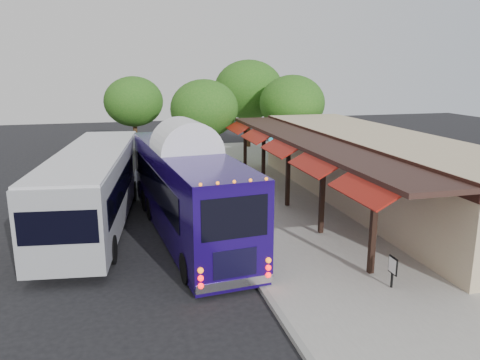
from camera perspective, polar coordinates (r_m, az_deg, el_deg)
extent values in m
plane|color=black|center=(18.62, -1.03, -8.04)|extent=(90.00, 90.00, 0.00)
cube|color=#9E9B93|center=(23.69, 8.54, -3.20)|extent=(10.00, 40.00, 0.15)
cube|color=gray|center=(22.28, -3.31, -4.15)|extent=(0.20, 40.00, 0.16)
cube|color=tan|center=(24.82, 16.15, 1.29)|extent=(5.00, 20.00, 3.60)
cube|color=black|center=(23.37, 11.04, 4.59)|extent=(0.06, 20.00, 0.60)
cube|color=#331E19|center=(22.92, 8.60, 4.76)|extent=(2.60, 20.00, 0.18)
cube|color=black|center=(15.84, 15.94, -5.59)|extent=(0.18, 0.18, 3.16)
cube|color=maroon|center=(15.25, 14.87, -0.98)|extent=(1.00, 3.20, 0.57)
cube|color=black|center=(19.22, 9.98, -1.87)|extent=(0.18, 0.18, 3.16)
cube|color=maroon|center=(18.74, 8.95, 2.00)|extent=(1.00, 3.20, 0.57)
cube|color=black|center=(22.81, 5.86, 0.72)|extent=(0.18, 0.18, 3.16)
cube|color=maroon|center=(22.40, 4.91, 4.01)|extent=(1.00, 3.20, 0.57)
cube|color=black|center=(26.51, 2.88, 2.60)|extent=(0.18, 0.18, 3.16)
cube|color=maroon|center=(26.16, 2.01, 5.45)|extent=(1.00, 3.20, 0.57)
cube|color=black|center=(30.29, 0.63, 4.01)|extent=(0.18, 0.18, 3.16)
cube|color=maroon|center=(29.98, -0.16, 6.51)|extent=(1.00, 3.20, 0.57)
sphere|color=teal|center=(17.41, 14.08, -0.05)|extent=(0.26, 0.26, 0.26)
sphere|color=teal|center=(21.83, 7.87, 2.96)|extent=(0.26, 0.26, 0.26)
sphere|color=teal|center=(26.45, 3.78, 4.92)|extent=(0.26, 0.26, 0.26)
cube|color=#190757|center=(19.49, -6.49, -0.90)|extent=(3.70, 12.13, 3.13)
cube|color=#190757|center=(19.99, -6.36, -5.66)|extent=(3.63, 12.01, 0.35)
ellipsoid|color=white|center=(19.16, -6.61, 3.59)|extent=(3.67, 11.89, 0.56)
cube|color=black|center=(13.68, -2.97, -4.88)|extent=(2.07, 0.23, 1.29)
cube|color=silver|center=(14.55, -2.93, -12.74)|extent=(2.49, 0.42, 0.28)
sphere|color=#FF0C0C|center=(14.21, -7.27, -12.36)|extent=(0.18, 0.18, 0.18)
sphere|color=#FF0C0C|center=(14.59, 1.41, -11.51)|extent=(0.18, 0.18, 0.18)
cylinder|color=black|center=(15.59, -8.18, -10.59)|extent=(0.40, 1.06, 1.03)
cylinder|color=black|center=(15.96, 0.16, -9.85)|extent=(0.40, 1.06, 1.03)
cylinder|color=black|center=(23.44, -10.50, -2.33)|extent=(0.40, 1.06, 1.03)
cylinder|color=black|center=(23.69, -4.95, -1.98)|extent=(0.40, 1.06, 1.03)
cube|color=#95989D|center=(21.41, -17.39, -0.64)|extent=(4.28, 12.77, 2.89)
cube|color=black|center=(21.48, -21.08, -0.22)|extent=(1.37, 10.57, 1.09)
cube|color=black|center=(21.32, -13.75, 0.21)|extent=(1.37, 10.57, 1.09)
cube|color=silver|center=(21.11, -17.67, 3.27)|extent=(4.19, 12.52, 0.11)
cylinder|color=black|center=(17.75, -21.77, -8.36)|extent=(0.43, 1.08, 1.05)
cylinder|color=black|center=(17.58, -13.59, -7.96)|extent=(0.43, 1.08, 1.05)
cylinder|color=black|center=(25.46, -19.63, -1.62)|extent=(0.43, 1.08, 1.05)
cylinder|color=black|center=(25.34, -13.99, -1.29)|extent=(0.43, 1.08, 1.05)
imported|color=black|center=(20.26, -0.69, -3.42)|extent=(0.65, 0.52, 1.56)
imported|color=black|center=(25.08, -0.64, -0.01)|extent=(0.81, 0.65, 1.61)
imported|color=black|center=(26.88, -4.27, 1.19)|extent=(1.20, 0.90, 1.89)
imported|color=black|center=(25.60, -0.27, 0.43)|extent=(1.30, 1.09, 1.75)
cube|color=black|center=(15.55, 18.09, -10.65)|extent=(0.06, 0.06, 1.02)
cube|color=black|center=(15.46, 18.16, -9.87)|extent=(0.04, 0.46, 0.56)
cube|color=white|center=(15.45, 18.07, -9.88)|extent=(0.02, 0.39, 0.46)
cylinder|color=#382314|center=(33.28, -4.30, 4.08)|extent=(0.36, 0.36, 2.74)
ellipsoid|color=#205D17|center=(32.94, -4.38, 8.68)|extent=(4.73, 4.73, 4.02)
cylinder|color=#382314|center=(40.44, 1.05, 6.28)|extent=(0.36, 0.36, 3.38)
ellipsoid|color=#205D17|center=(40.15, 1.07, 10.95)|extent=(5.83, 5.83, 4.96)
cylinder|color=#382314|center=(36.27, 6.26, 4.92)|extent=(0.36, 0.36, 2.85)
ellipsoid|color=#205D17|center=(35.96, 6.38, 9.32)|extent=(4.93, 4.93, 4.19)
cylinder|color=#382314|center=(40.06, -12.63, 5.45)|extent=(0.36, 0.36, 2.78)
ellipsoid|color=#205D17|center=(39.78, -12.84, 9.32)|extent=(4.80, 4.80, 4.08)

